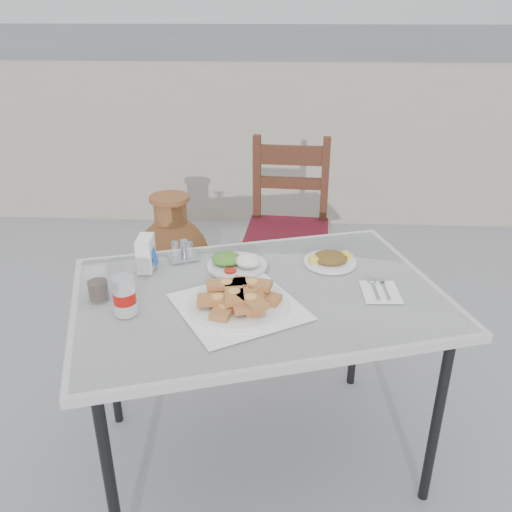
# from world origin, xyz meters

# --- Properties ---
(ground) EXTENTS (80.00, 80.00, 0.00)m
(ground) POSITION_xyz_m (0.00, 0.00, 0.00)
(ground) COLOR slate
(ground) RESTS_ON ground
(cafe_table) EXTENTS (1.41, 1.14, 0.74)m
(cafe_table) POSITION_xyz_m (-0.15, -0.10, 0.69)
(cafe_table) COLOR black
(cafe_table) RESTS_ON ground
(pide_plate) EXTENTS (0.50, 0.50, 0.07)m
(pide_plate) POSITION_xyz_m (-0.21, -0.20, 0.78)
(pide_plate) COLOR white
(pide_plate) RESTS_ON cafe_table
(salad_rice_plate) EXTENTS (0.22, 0.22, 0.05)m
(salad_rice_plate) POSITION_xyz_m (-0.24, 0.08, 0.76)
(salad_rice_plate) COLOR white
(salad_rice_plate) RESTS_ON cafe_table
(salad_chopped_plate) EXTENTS (0.20, 0.20, 0.04)m
(salad_chopped_plate) POSITION_xyz_m (0.10, 0.13, 0.76)
(salad_chopped_plate) COLOR white
(salad_chopped_plate) RESTS_ON cafe_table
(soda_can) EXTENTS (0.07, 0.07, 0.13)m
(soda_can) POSITION_xyz_m (-0.56, -0.26, 0.81)
(soda_can) COLOR silver
(soda_can) RESTS_ON cafe_table
(cola_glass) EXTENTS (0.07, 0.07, 0.10)m
(cola_glass) POSITION_xyz_m (-0.67, -0.17, 0.79)
(cola_glass) COLOR white
(cola_glass) RESTS_ON cafe_table
(napkin_holder) EXTENTS (0.07, 0.11, 0.12)m
(napkin_holder) POSITION_xyz_m (-0.56, 0.05, 0.80)
(napkin_holder) COLOR white
(napkin_holder) RESTS_ON cafe_table
(condiment_caddy) EXTENTS (0.13, 0.12, 0.08)m
(condiment_caddy) POSITION_xyz_m (-0.45, 0.14, 0.77)
(condiment_caddy) COLOR #B0B0B7
(condiment_caddy) RESTS_ON cafe_table
(cutlery_napkin) EXTENTS (0.13, 0.17, 0.01)m
(cutlery_napkin) POSITION_xyz_m (0.25, -0.07, 0.75)
(cutlery_napkin) COLOR white
(cutlery_napkin) RESTS_ON cafe_table
(chair) EXTENTS (0.46, 0.46, 0.98)m
(chair) POSITION_xyz_m (-0.05, 1.02, 0.51)
(chair) COLOR #33190E
(chair) RESTS_ON ground
(terracotta_urn) EXTENTS (0.41, 0.41, 0.71)m
(terracotta_urn) POSITION_xyz_m (-0.66, 0.95, 0.33)
(terracotta_urn) COLOR brown
(terracotta_urn) RESTS_ON ground
(back_wall) EXTENTS (6.00, 0.25, 1.20)m
(back_wall) POSITION_xyz_m (0.00, 2.50, 0.60)
(back_wall) COLOR gray
(back_wall) RESTS_ON ground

